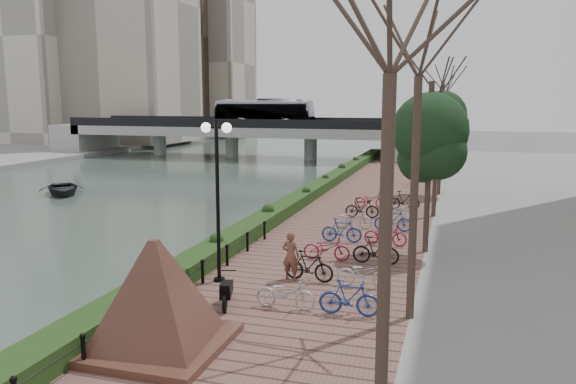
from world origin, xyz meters
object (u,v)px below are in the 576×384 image
at_px(motorcycle, 227,290).
at_px(granite_monument, 155,293).
at_px(lamppost, 217,167).
at_px(boat, 62,188).
at_px(pedestrian, 291,256).

bearing_deg(motorcycle, granite_monument, -116.03).
height_order(lamppost, boat, lamppost).
relative_size(granite_monument, lamppost, 0.96).
height_order(granite_monument, motorcycle, granite_monument).
relative_size(lamppost, boat, 1.27).
distance_m(granite_monument, motorcycle, 3.21).
bearing_deg(boat, pedestrian, -76.75).
distance_m(pedestrian, boat, 24.85).
xyz_separation_m(lamppost, pedestrian, (2.19, 0.79, -2.91)).
xyz_separation_m(granite_monument, boat, (-18.72, 20.06, -1.38)).
xyz_separation_m(granite_monument, motorcycle, (0.49, 3.05, -0.89)).
bearing_deg(boat, granite_monument, -88.59).
bearing_deg(motorcycle, lamppost, 102.70).
bearing_deg(pedestrian, granite_monument, 79.39).
xyz_separation_m(pedestrian, boat, (-20.31, 14.30, -0.86)).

